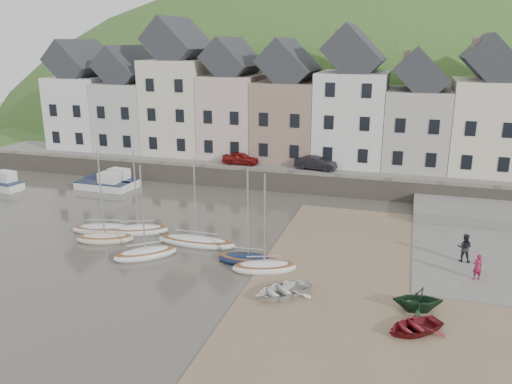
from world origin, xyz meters
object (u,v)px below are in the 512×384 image
(sailboat_0, at_px, (138,230))
(car_right, at_px, (316,163))
(rowboat_red, at_px, (414,326))
(person_dark, at_px, (465,248))
(person_red, at_px, (477,267))
(car_left, at_px, (241,158))
(rowboat_white, at_px, (282,290))
(rowboat_green, at_px, (418,299))

(sailboat_0, xyz_separation_m, car_right, (9.91, 16.36, 1.99))
(rowboat_red, xyz_separation_m, person_dark, (2.93, 9.34, 0.67))
(rowboat_red, bearing_deg, person_red, 113.95)
(car_left, bearing_deg, rowboat_white, -158.13)
(rowboat_green, bearing_deg, rowboat_white, -98.61)
(person_red, distance_m, car_right, 21.76)
(car_left, bearing_deg, sailboat_0, 170.08)
(person_dark, distance_m, car_left, 24.88)
(rowboat_red, relative_size, person_dark, 1.61)
(rowboat_green, distance_m, car_left, 28.05)
(car_right, bearing_deg, person_dark, -131.94)
(sailboat_0, bearing_deg, rowboat_white, -27.49)
(rowboat_green, distance_m, person_dark, 7.70)
(rowboat_green, height_order, rowboat_red, rowboat_green)
(rowboat_green, relative_size, person_dark, 1.39)
(rowboat_green, bearing_deg, car_left, -155.05)
(person_dark, xyz_separation_m, car_right, (-12.19, 15.11, 1.22))
(rowboat_green, xyz_separation_m, rowboat_red, (-0.17, -2.15, -0.36))
(person_red, height_order, car_left, car_left)
(sailboat_0, distance_m, car_left, 16.64)
(car_left, bearing_deg, person_red, -132.71)
(car_left, height_order, car_right, car_right)
(car_left, bearing_deg, person_dark, -129.10)
(sailboat_0, height_order, rowboat_green, sailboat_0)
(car_right, bearing_deg, rowboat_red, -150.10)
(person_dark, bearing_deg, car_right, -40.72)
(person_red, xyz_separation_m, car_right, (-12.70, 17.62, 1.35))
(rowboat_white, xyz_separation_m, person_red, (10.33, 5.13, 0.50))
(rowboat_red, height_order, car_left, car_left)
(rowboat_green, bearing_deg, rowboat_red, -16.89)
(rowboat_red, bearing_deg, rowboat_green, 136.15)
(rowboat_green, xyz_separation_m, person_red, (3.27, 4.67, 0.18))
(rowboat_red, bearing_deg, sailboat_0, -152.16)
(sailboat_0, distance_m, person_red, 22.66)
(person_dark, bearing_deg, sailboat_0, 13.61)
(rowboat_white, height_order, person_dark, person_dark)
(person_red, distance_m, car_left, 26.86)
(person_dark, bearing_deg, person_red, 111.81)
(rowboat_green, distance_m, car_right, 24.25)
(sailboat_0, distance_m, car_right, 19.23)
(car_left, bearing_deg, car_right, -91.66)
(rowboat_white, distance_m, person_red, 11.55)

